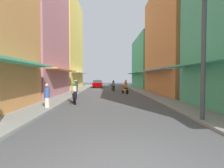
{
  "coord_description": "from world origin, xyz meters",
  "views": [
    {
      "loc": [
        -0.35,
        -3.87,
        2.0
      ],
      "look_at": [
        0.26,
        16.46,
        1.24
      ],
      "focal_mm": 29.03,
      "sensor_mm": 36.0,
      "label": 1
    }
  ],
  "objects_px": {
    "motorbike_maroon": "(113,86)",
    "motorbike_white": "(126,85)",
    "motorbike_orange": "(125,88)",
    "motorbike_black": "(74,94)",
    "parked_car": "(98,84)",
    "utility_pole": "(204,36)",
    "pedestrian_crossing": "(47,96)",
    "pedestrian_midway": "(76,87)",
    "pedestrian_far": "(75,85)"
  },
  "relations": [
    {
      "from": "utility_pole",
      "to": "motorbike_white",
      "type": "bearing_deg",
      "value": 93.19
    },
    {
      "from": "parked_car",
      "to": "pedestrian_midway",
      "type": "height_order",
      "value": "pedestrian_midway"
    },
    {
      "from": "motorbike_orange",
      "to": "motorbike_black",
      "type": "height_order",
      "value": "same"
    },
    {
      "from": "motorbike_black",
      "to": "motorbike_white",
      "type": "bearing_deg",
      "value": 70.03
    },
    {
      "from": "motorbike_maroon",
      "to": "motorbike_white",
      "type": "distance_m",
      "value": 3.63
    },
    {
      "from": "motorbike_black",
      "to": "pedestrian_crossing",
      "type": "distance_m",
      "value": 2.78
    },
    {
      "from": "motorbike_orange",
      "to": "pedestrian_midway",
      "type": "bearing_deg",
      "value": 176.24
    },
    {
      "from": "motorbike_orange",
      "to": "utility_pole",
      "type": "height_order",
      "value": "utility_pole"
    },
    {
      "from": "motorbike_maroon",
      "to": "pedestrian_midway",
      "type": "xyz_separation_m",
      "value": [
        -4.61,
        -4.03,
        0.14
      ]
    },
    {
      "from": "motorbike_white",
      "to": "pedestrian_midway",
      "type": "bearing_deg",
      "value": -134.07
    },
    {
      "from": "motorbike_black",
      "to": "pedestrian_midway",
      "type": "distance_m",
      "value": 8.35
    },
    {
      "from": "motorbike_maroon",
      "to": "pedestrian_far",
      "type": "height_order",
      "value": "pedestrian_far"
    },
    {
      "from": "parked_car",
      "to": "pedestrian_crossing",
      "type": "height_order",
      "value": "pedestrian_crossing"
    },
    {
      "from": "motorbike_maroon",
      "to": "motorbike_white",
      "type": "height_order",
      "value": "same"
    },
    {
      "from": "motorbike_white",
      "to": "parked_car",
      "type": "bearing_deg",
      "value": 126.01
    },
    {
      "from": "motorbike_maroon",
      "to": "motorbike_black",
      "type": "height_order",
      "value": "same"
    },
    {
      "from": "motorbike_white",
      "to": "utility_pole",
      "type": "relative_size",
      "value": 0.24
    },
    {
      "from": "motorbike_black",
      "to": "parked_car",
      "type": "distance_m",
      "value": 21.9
    },
    {
      "from": "motorbike_maroon",
      "to": "motorbike_orange",
      "type": "bearing_deg",
      "value": -73.81
    },
    {
      "from": "motorbike_orange",
      "to": "pedestrian_crossing",
      "type": "xyz_separation_m",
      "value": [
        -5.96,
        -10.34,
        0.1
      ]
    },
    {
      "from": "pedestrian_far",
      "to": "utility_pole",
      "type": "bearing_deg",
      "value": -64.36
    },
    {
      "from": "motorbike_maroon",
      "to": "pedestrian_crossing",
      "type": "xyz_separation_m",
      "value": [
        -4.68,
        -14.76,
        0.1
      ]
    },
    {
      "from": "motorbike_orange",
      "to": "pedestrian_far",
      "type": "relative_size",
      "value": 1.07
    },
    {
      "from": "motorbike_maroon",
      "to": "pedestrian_crossing",
      "type": "height_order",
      "value": "pedestrian_crossing"
    },
    {
      "from": "motorbike_orange",
      "to": "pedestrian_midway",
      "type": "height_order",
      "value": "pedestrian_midway"
    },
    {
      "from": "motorbike_white",
      "to": "parked_car",
      "type": "xyz_separation_m",
      "value": [
        -4.84,
        6.66,
        0.04
      ]
    },
    {
      "from": "utility_pole",
      "to": "pedestrian_midway",
      "type": "bearing_deg",
      "value": 119.12
    },
    {
      "from": "motorbike_orange",
      "to": "pedestrian_far",
      "type": "height_order",
      "value": "pedestrian_far"
    },
    {
      "from": "motorbike_white",
      "to": "utility_pole",
      "type": "height_order",
      "value": "utility_pole"
    },
    {
      "from": "motorbike_black",
      "to": "utility_pole",
      "type": "distance_m",
      "value": 9.52
    },
    {
      "from": "motorbike_white",
      "to": "motorbike_orange",
      "type": "bearing_deg",
      "value": -96.62
    },
    {
      "from": "motorbike_white",
      "to": "parked_car",
      "type": "relative_size",
      "value": 0.44
    },
    {
      "from": "pedestrian_midway",
      "to": "pedestrian_crossing",
      "type": "height_order",
      "value": "pedestrian_midway"
    },
    {
      "from": "motorbike_orange",
      "to": "pedestrian_far",
      "type": "xyz_separation_m",
      "value": [
        -6.79,
        4.54,
        0.22
      ]
    },
    {
      "from": "motorbike_black",
      "to": "parked_car",
      "type": "height_order",
      "value": "motorbike_black"
    },
    {
      "from": "pedestrian_midway",
      "to": "utility_pole",
      "type": "xyz_separation_m",
      "value": [
        7.93,
        -14.24,
        2.97
      ]
    },
    {
      "from": "utility_pole",
      "to": "motorbike_maroon",
      "type": "bearing_deg",
      "value": 100.29
    },
    {
      "from": "motorbike_white",
      "to": "pedestrian_crossing",
      "type": "xyz_separation_m",
      "value": [
        -6.81,
        -17.7,
        0.1
      ]
    },
    {
      "from": "motorbike_black",
      "to": "pedestrian_far",
      "type": "xyz_separation_m",
      "value": [
        -2.11,
        12.41,
        0.22
      ]
    },
    {
      "from": "pedestrian_crossing",
      "to": "utility_pole",
      "type": "height_order",
      "value": "utility_pole"
    },
    {
      "from": "motorbike_maroon",
      "to": "pedestrian_far",
      "type": "xyz_separation_m",
      "value": [
        -5.51,
        0.12,
        0.22
      ]
    },
    {
      "from": "parked_car",
      "to": "motorbike_white",
      "type": "bearing_deg",
      "value": -53.99
    },
    {
      "from": "motorbike_black",
      "to": "motorbike_white",
      "type": "height_order",
      "value": "same"
    },
    {
      "from": "motorbike_maroon",
      "to": "parked_car",
      "type": "distance_m",
      "value": 9.97
    },
    {
      "from": "motorbike_orange",
      "to": "motorbike_black",
      "type": "relative_size",
      "value": 0.98
    },
    {
      "from": "parked_car",
      "to": "utility_pole",
      "type": "bearing_deg",
      "value": -77.81
    },
    {
      "from": "motorbike_white",
      "to": "utility_pole",
      "type": "bearing_deg",
      "value": -86.81
    },
    {
      "from": "motorbike_black",
      "to": "parked_car",
      "type": "relative_size",
      "value": 0.43
    },
    {
      "from": "motorbike_orange",
      "to": "parked_car",
      "type": "height_order",
      "value": "motorbike_orange"
    },
    {
      "from": "motorbike_orange",
      "to": "motorbike_maroon",
      "type": "xyz_separation_m",
      "value": [
        -1.28,
        4.42,
        0.0
      ]
    }
  ]
}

